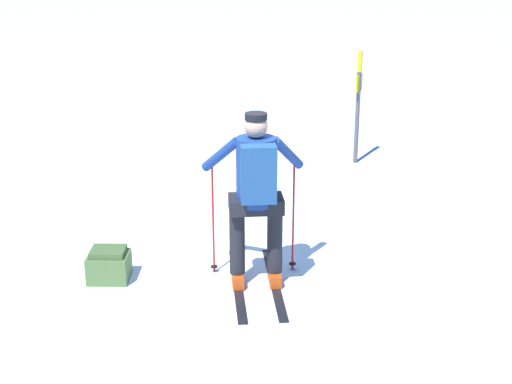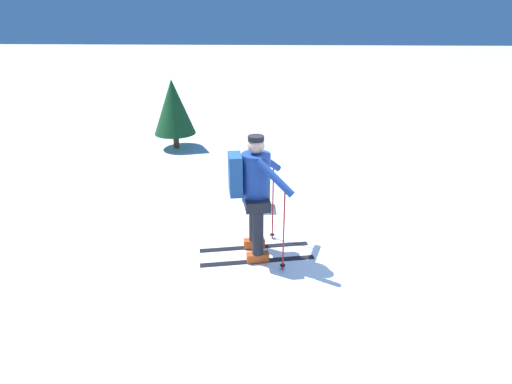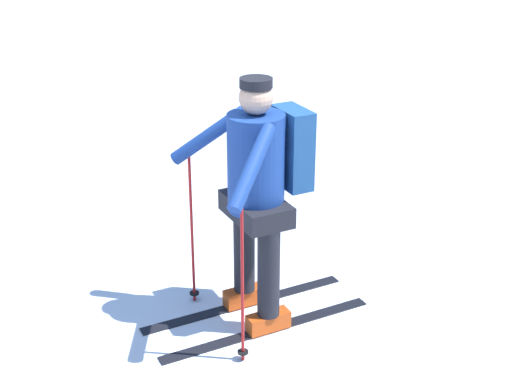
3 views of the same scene
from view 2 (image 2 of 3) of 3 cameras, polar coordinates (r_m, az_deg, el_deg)
ground_plane at (r=5.80m, az=6.69°, el=-8.25°), size 80.00×80.00×0.00m
skier at (r=5.19m, az=-0.27°, el=0.41°), size 1.01×1.62×1.72m
dropped_backpack at (r=6.87m, az=0.26°, el=-1.12°), size 0.42×0.37×0.33m
pine_tree at (r=10.05m, az=-11.73°, el=11.80°), size 1.01×1.01×1.68m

